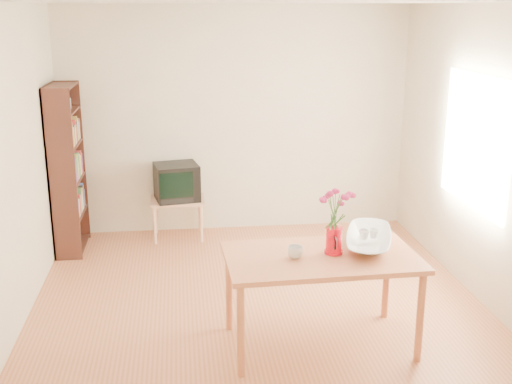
{
  "coord_description": "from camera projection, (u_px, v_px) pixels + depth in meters",
  "views": [
    {
      "loc": [
        -0.65,
        -5.06,
        2.56
      ],
      "look_at": [
        0.0,
        0.3,
        1.0
      ],
      "focal_mm": 45.0,
      "sensor_mm": 36.0,
      "label": 1
    }
  ],
  "objects": [
    {
      "name": "television",
      "position": [
        177.0,
        181.0,
        7.24
      ],
      "size": [
        0.54,
        0.51,
        0.41
      ],
      "rotation": [
        0.0,
        0.0,
        0.18
      ],
      "color": "black",
      "rests_on": "tv_stand"
    },
    {
      "name": "bookshelf",
      "position": [
        68.0,
        175.0,
        6.84
      ],
      "size": [
        0.28,
        0.7,
        1.8
      ],
      "color": "black",
      "rests_on": "ground"
    },
    {
      "name": "tv_stand",
      "position": [
        177.0,
        205.0,
        7.3
      ],
      "size": [
        0.6,
        0.45,
        0.46
      ],
      "color": "tan",
      "rests_on": "ground"
    },
    {
      "name": "room",
      "position": [
        264.0,
        167.0,
        5.26
      ],
      "size": [
        4.5,
        4.5,
        4.5
      ],
      "color": "#A75E3B",
      "rests_on": "ground"
    },
    {
      "name": "bowl",
      "position": [
        370.0,
        215.0,
        5.02
      ],
      "size": [
        0.67,
        0.67,
        0.5
      ],
      "primitive_type": "imported",
      "rotation": [
        0.0,
        0.0,
        -0.32
      ],
      "color": "white",
      "rests_on": "table"
    },
    {
      "name": "mug",
      "position": [
        295.0,
        252.0,
        4.8
      ],
      "size": [
        0.16,
        0.16,
        0.09
      ],
      "primitive_type": "imported",
      "rotation": [
        0.0,
        0.0,
        3.62
      ],
      "color": "white",
      "rests_on": "table"
    },
    {
      "name": "teacup_b",
      "position": [
        374.0,
        220.0,
        5.06
      ],
      "size": [
        0.07,
        0.07,
        0.06
      ],
      "primitive_type": "imported",
      "rotation": [
        0.0,
        0.0,
        1.74
      ],
      "color": "white",
      "rests_on": "bowl"
    },
    {
      "name": "flowers",
      "position": [
        335.0,
        207.0,
        4.8
      ],
      "size": [
        0.24,
        0.24,
        0.34
      ],
      "primitive_type": null,
      "color": "#CB2F71",
      "rests_on": "pitcher"
    },
    {
      "name": "pitcher",
      "position": [
        334.0,
        241.0,
        4.88
      ],
      "size": [
        0.14,
        0.22,
        0.21
      ],
      "rotation": [
        0.0,
        0.0,
        -0.13
      ],
      "color": "red",
      "rests_on": "table"
    },
    {
      "name": "teacup_a",
      "position": [
        365.0,
        221.0,
        5.03
      ],
      "size": [
        0.1,
        0.1,
        0.07
      ],
      "primitive_type": "imported",
      "rotation": [
        0.0,
        0.0,
        0.83
      ],
      "color": "white",
      "rests_on": "bowl"
    },
    {
      "name": "table",
      "position": [
        321.0,
        265.0,
        4.89
      ],
      "size": [
        1.49,
        0.89,
        0.75
      ],
      "rotation": [
        0.0,
        0.0,
        0.04
      ],
      "color": "#BD6640",
      "rests_on": "ground"
    }
  ]
}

